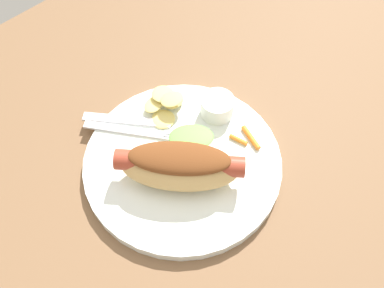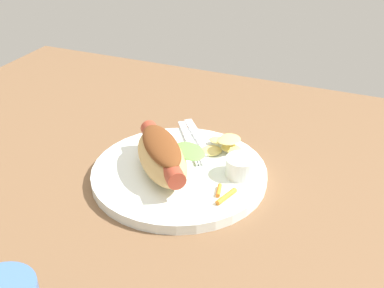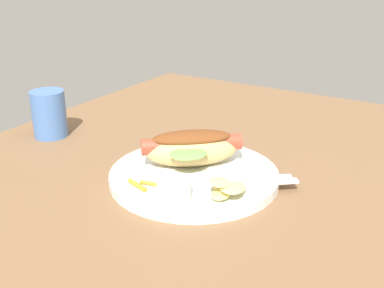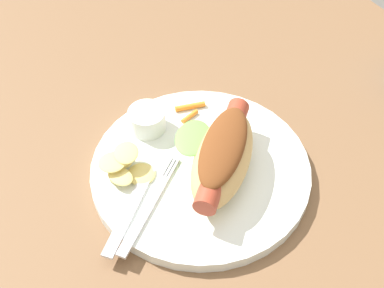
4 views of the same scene
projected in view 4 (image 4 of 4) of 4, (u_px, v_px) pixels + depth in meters
The scene contains 8 objects.
ground_plane at pixel (205, 176), 68.98cm from camera, with size 120.00×90.00×1.80cm, color brown.
plate at pixel (201, 171), 67.38cm from camera, with size 27.45×27.45×1.60cm, color white.
hot_dog at pixel (222, 155), 63.89cm from camera, with size 15.11×15.95×5.89cm.
sauce_ramekin at pixel (147, 120), 70.07cm from camera, with size 4.88×4.88×2.96cm, color white.
fork at pixel (149, 206), 62.65cm from camera, with size 9.63×12.94×0.40cm.
knife at pixel (130, 210), 62.34cm from camera, with size 13.06×1.40×0.36cm, color silver.
chips_pile at pixel (125, 165), 65.47cm from camera, with size 7.48×7.34×2.78cm.
carrot_garnish at pixel (190, 110), 72.87cm from camera, with size 3.13×4.52×0.76cm.
Camera 4 is at (34.72, -24.10, 53.80)cm, focal length 50.25 mm.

